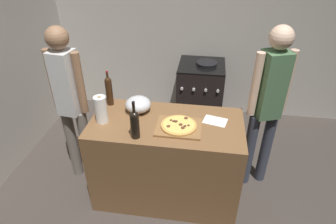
% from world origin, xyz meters
% --- Properties ---
extents(ground_plane, '(4.48, 3.04, 0.02)m').
position_xyz_m(ground_plane, '(0.00, 1.22, -0.01)').
color(ground_plane, '#3F3833').
extents(kitchen_wall_rear, '(4.48, 0.10, 2.60)m').
position_xyz_m(kitchen_wall_rear, '(0.00, 2.49, 1.30)').
color(kitchen_wall_rear, '#BCB7AD').
rests_on(kitchen_wall_rear, ground_plane).
extents(kitchen_wall_left, '(0.10, 3.04, 2.60)m').
position_xyz_m(kitchen_wall_left, '(-1.99, 1.22, 1.30)').
color(kitchen_wall_left, '#BCB7AD').
rests_on(kitchen_wall_left, ground_plane).
extents(counter, '(1.40, 0.70, 0.91)m').
position_xyz_m(counter, '(-0.11, 0.67, 0.45)').
color(counter, brown).
rests_on(counter, ground_plane).
extents(cutting_board, '(0.40, 0.32, 0.02)m').
position_xyz_m(cutting_board, '(0.01, 0.60, 0.92)').
color(cutting_board, olive).
rests_on(cutting_board, counter).
extents(pizza, '(0.31, 0.31, 0.03)m').
position_xyz_m(pizza, '(0.01, 0.60, 0.94)').
color(pizza, tan).
rests_on(pizza, cutting_board).
extents(mixing_bowl, '(0.25, 0.25, 0.15)m').
position_xyz_m(mixing_bowl, '(-0.41, 0.82, 0.98)').
color(mixing_bowl, '#B2B2B7').
rests_on(mixing_bowl, counter).
extents(paper_towel_roll, '(0.11, 0.11, 0.26)m').
position_xyz_m(paper_towel_roll, '(-0.69, 0.60, 1.03)').
color(paper_towel_roll, white).
rests_on(paper_towel_roll, counter).
extents(wine_bottle_dark, '(0.07, 0.07, 0.36)m').
position_xyz_m(wine_bottle_dark, '(-0.72, 0.91, 1.07)').
color(wine_bottle_dark, '#331E0F').
rests_on(wine_bottle_dark, counter).
extents(wine_bottle_clear, '(0.08, 0.08, 0.34)m').
position_xyz_m(wine_bottle_clear, '(-0.34, 0.42, 1.05)').
color(wine_bottle_clear, black).
rests_on(wine_bottle_clear, counter).
extents(recipe_sheet, '(0.24, 0.20, 0.00)m').
position_xyz_m(recipe_sheet, '(0.33, 0.76, 0.91)').
color(recipe_sheet, white).
rests_on(recipe_sheet, counter).
extents(stove, '(0.61, 0.64, 0.94)m').
position_xyz_m(stove, '(0.15, 2.09, 0.45)').
color(stove, black).
rests_on(stove, ground_plane).
extents(person_in_stripes, '(0.37, 0.23, 1.71)m').
position_xyz_m(person_in_stripes, '(-1.08, 0.80, 0.98)').
color(person_in_stripes, slate).
rests_on(person_in_stripes, ground_plane).
extents(person_in_red, '(0.37, 0.26, 1.74)m').
position_xyz_m(person_in_red, '(0.81, 1.00, 1.01)').
color(person_in_red, '#383D4C').
rests_on(person_in_red, ground_plane).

